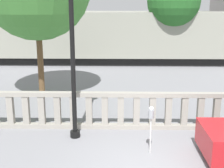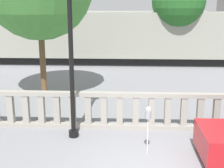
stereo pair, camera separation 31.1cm
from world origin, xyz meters
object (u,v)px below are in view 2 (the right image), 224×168
Objects in this scene: train_far at (151,26)px; tree_left at (179,1)px; train_near at (172,37)px; parking_meter at (148,117)px; lamppost at (70,8)px.

tree_left is (0.67, -14.37, 2.44)m from train_far.
train_near is at bearing -87.79° from train_far.
tree_left reaches higher than parking_meter.
lamppost is 1.10× the size of tree_left.
lamppost reaches higher than train_far.
lamppost is 3.72m from parking_meter.
tree_left is at bearing 78.36° from parking_meter.
lamppost is 12.76m from tree_left.
lamppost reaches higher than tree_left.
lamppost is 4.83× the size of parking_meter.
parking_meter is at bearing -25.02° from lamppost.
tree_left is at bearing -80.49° from train_near.
parking_meter is 13.46m from tree_left.
train_near is at bearing 69.75° from lamppost.
train_near is 4.43× the size of tree_left.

